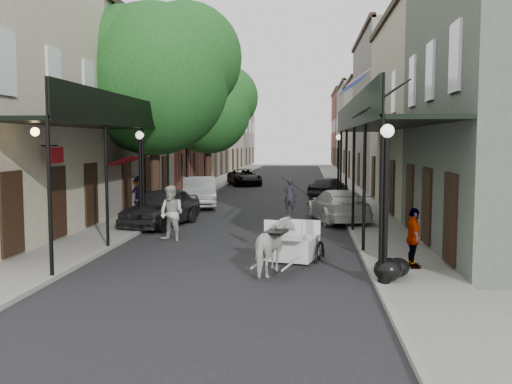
% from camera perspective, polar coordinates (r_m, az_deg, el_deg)
% --- Properties ---
extents(ground, '(140.00, 140.00, 0.00)m').
position_cam_1_polar(ground, '(15.90, -3.24, -7.39)').
color(ground, gray).
rests_on(ground, ground).
extents(road, '(8.00, 90.00, 0.01)m').
position_cam_1_polar(road, '(35.59, 1.42, -0.45)').
color(road, black).
rests_on(road, ground).
extents(sidewalk_left, '(2.20, 90.00, 0.12)m').
position_cam_1_polar(sidewalk_left, '(36.25, -6.49, -0.29)').
color(sidewalk_left, gray).
rests_on(sidewalk_left, ground).
extents(sidewalk_right, '(2.20, 90.00, 0.12)m').
position_cam_1_polar(sidewalk_right, '(35.62, 9.47, -0.42)').
color(sidewalk_right, gray).
rests_on(sidewalk_right, ground).
extents(building_row_left, '(5.00, 80.00, 10.50)m').
position_cam_1_polar(building_row_left, '(46.67, -8.44, 7.25)').
color(building_row_left, '#B9B294').
rests_on(building_row_left, ground).
extents(building_row_right, '(5.00, 80.00, 10.50)m').
position_cam_1_polar(building_row_right, '(45.83, 13.14, 7.22)').
color(building_row_right, gray).
rests_on(building_row_right, ground).
extents(gallery_left, '(2.20, 18.05, 4.88)m').
position_cam_1_polar(gallery_left, '(23.43, -12.51, 6.48)').
color(gallery_left, black).
rests_on(gallery_left, sidewalk_left).
extents(gallery_right, '(2.20, 18.05, 4.88)m').
position_cam_1_polar(gallery_right, '(22.49, 11.62, 6.56)').
color(gallery_right, black).
rests_on(gallery_right, sidewalk_right).
extents(tree_near, '(7.31, 6.80, 9.63)m').
position_cam_1_polar(tree_near, '(26.52, -9.24, 11.63)').
color(tree_near, '#382619').
rests_on(tree_near, sidewalk_left).
extents(tree_far, '(6.45, 6.00, 8.61)m').
position_cam_1_polar(tree_far, '(40.14, -4.30, 8.50)').
color(tree_far, '#382619').
rests_on(tree_far, sidewalk_left).
extents(lamppost_right_near, '(0.32, 0.32, 3.71)m').
position_cam_1_polar(lamppost_right_near, '(13.55, 12.86, -0.90)').
color(lamppost_right_near, black).
rests_on(lamppost_right_near, sidewalk_right).
extents(lamppost_left, '(0.32, 0.32, 3.71)m').
position_cam_1_polar(lamppost_left, '(22.33, -11.48, 1.43)').
color(lamppost_left, black).
rests_on(lamppost_left, sidewalk_left).
extents(lamppost_right_far, '(0.32, 0.32, 3.71)m').
position_cam_1_polar(lamppost_right_far, '(33.44, 8.24, 2.66)').
color(lamppost_right_far, black).
rests_on(lamppost_right_far, sidewalk_right).
extents(horse, '(1.16, 1.86, 1.45)m').
position_cam_1_polar(horse, '(14.72, 1.89, -5.51)').
color(horse, beige).
rests_on(horse, ground).
extents(carriage, '(1.79, 2.36, 2.43)m').
position_cam_1_polar(carriage, '(16.83, 4.10, -3.43)').
color(carriage, black).
rests_on(carriage, ground).
extents(pedestrian_walking, '(1.15, 1.05, 1.92)m').
position_cam_1_polar(pedestrian_walking, '(19.87, -8.43, -2.12)').
color(pedestrian_walking, '#ADACA3').
rests_on(pedestrian_walking, ground).
extents(pedestrian_sidewalk_left, '(1.10, 0.68, 1.64)m').
position_cam_1_polar(pedestrian_sidewalk_left, '(28.10, -11.59, -0.11)').
color(pedestrian_sidewalk_left, gray).
rests_on(pedestrian_sidewalk_left, sidewalk_left).
extents(pedestrian_sidewalk_right, '(0.44, 0.95, 1.59)m').
position_cam_1_polar(pedestrian_sidewalk_right, '(15.48, 15.49, -4.47)').
color(pedestrian_sidewalk_right, gray).
rests_on(pedestrian_sidewalk_right, sidewalk_right).
extents(car_left_near, '(2.80, 4.87, 1.56)m').
position_cam_1_polar(car_left_near, '(23.38, -9.47, -1.50)').
color(car_left_near, black).
rests_on(car_left_near, ground).
extents(car_left_mid, '(2.57, 5.02, 1.58)m').
position_cam_1_polar(car_left_mid, '(30.00, -5.71, -0.00)').
color(car_left_mid, '#97979C').
rests_on(car_left_mid, ground).
extents(car_left_far, '(3.44, 5.06, 1.29)m').
position_cam_1_polar(car_left_far, '(44.77, -1.16, 1.50)').
color(car_left_far, black).
rests_on(car_left_far, ground).
extents(car_right_near, '(2.92, 5.12, 1.40)m').
position_cam_1_polar(car_right_near, '(24.55, 8.18, -1.37)').
color(car_right_near, silver).
rests_on(car_right_near, ground).
extents(car_right_far, '(2.90, 4.30, 1.36)m').
position_cam_1_polar(car_right_far, '(34.68, 7.28, 0.48)').
color(car_right_far, black).
rests_on(car_right_far, ground).
extents(trash_bags, '(0.93, 1.08, 0.57)m').
position_cam_1_polar(trash_bags, '(14.18, 13.41, -7.46)').
color(trash_bags, black).
rests_on(trash_bags, sidewalk_right).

